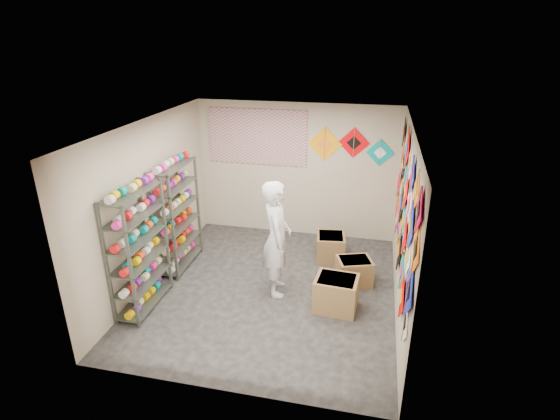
% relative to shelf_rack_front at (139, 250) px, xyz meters
% --- Properties ---
extents(ground, '(4.50, 4.50, 0.00)m').
position_rel_shelf_rack_front_xyz_m(ground, '(1.78, 0.85, -0.95)').
color(ground, black).
extents(room_walls, '(4.50, 4.50, 4.50)m').
position_rel_shelf_rack_front_xyz_m(room_walls, '(1.78, 0.85, 0.69)').
color(room_walls, tan).
rests_on(room_walls, ground).
extents(shelf_rack_front, '(0.40, 1.10, 1.90)m').
position_rel_shelf_rack_front_xyz_m(shelf_rack_front, '(0.00, 0.00, 0.00)').
color(shelf_rack_front, '#4C5147').
rests_on(shelf_rack_front, ground).
extents(shelf_rack_back, '(0.40, 1.10, 1.90)m').
position_rel_shelf_rack_front_xyz_m(shelf_rack_back, '(0.00, 1.30, 0.00)').
color(shelf_rack_back, '#4C5147').
rests_on(shelf_rack_back, ground).
extents(string_spools, '(0.12, 2.36, 0.12)m').
position_rel_shelf_rack_front_xyz_m(string_spools, '(-0.00, 0.65, 0.10)').
color(string_spools, '#FE2B9B').
rests_on(string_spools, ground).
extents(kite_wall_display, '(0.05, 4.29, 2.07)m').
position_rel_shelf_rack_front_xyz_m(kite_wall_display, '(3.76, 0.83, 0.68)').
color(kite_wall_display, silver).
rests_on(kite_wall_display, room_walls).
extents(back_wall_kites, '(1.65, 0.02, 0.73)m').
position_rel_shelf_rack_front_xyz_m(back_wall_kites, '(2.78, 3.09, 0.97)').
color(back_wall_kites, orange).
rests_on(back_wall_kites, room_walls).
extents(poster, '(2.00, 0.01, 1.10)m').
position_rel_shelf_rack_front_xyz_m(poster, '(0.98, 3.08, 1.05)').
color(poster, '#6B4BA3').
rests_on(poster, room_walls).
extents(shopkeeper, '(0.92, 0.80, 1.89)m').
position_rel_shelf_rack_front_xyz_m(shopkeeper, '(1.89, 0.84, -0.00)').
color(shopkeeper, beige).
rests_on(shopkeeper, ground).
extents(carton_a, '(0.67, 0.57, 0.52)m').
position_rel_shelf_rack_front_xyz_m(carton_a, '(2.88, 0.55, -0.69)').
color(carton_a, brown).
rests_on(carton_a, ground).
extents(carton_b, '(0.67, 0.61, 0.45)m').
position_rel_shelf_rack_front_xyz_m(carton_b, '(3.11, 1.33, -0.72)').
color(carton_b, brown).
rests_on(carton_b, ground).
extents(carton_c, '(0.58, 0.62, 0.48)m').
position_rel_shelf_rack_front_xyz_m(carton_c, '(2.63, 2.09, -0.71)').
color(carton_c, brown).
rests_on(carton_c, ground).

